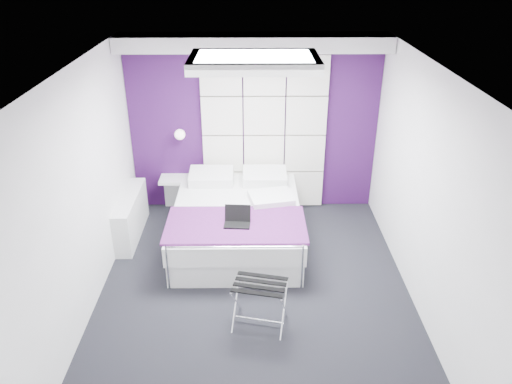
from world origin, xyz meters
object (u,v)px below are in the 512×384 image
(wall_lamp, at_px, (180,134))
(bed, at_px, (237,222))
(laptop, at_px, (237,219))
(luggage_rack, at_px, (260,304))
(nightstand, at_px, (174,179))
(radiator, at_px, (131,216))

(wall_lamp, height_order, bed, wall_lamp)
(wall_lamp, distance_m, laptop, 1.78)
(bed, xyz_separation_m, laptop, (0.02, -0.50, 0.33))
(wall_lamp, xyz_separation_m, laptop, (0.84, -1.45, -0.58))
(luggage_rack, bearing_deg, bed, 112.28)
(bed, height_order, nightstand, bed)
(nightstand, relative_size, laptop, 1.35)
(radiator, xyz_separation_m, nightstand, (0.51, 0.72, 0.22))
(wall_lamp, height_order, laptop, wall_lamp)
(nightstand, height_order, laptop, laptop)
(bed, bearing_deg, wall_lamp, 130.82)
(radiator, height_order, luggage_rack, radiator)
(wall_lamp, bearing_deg, nightstand, -162.89)
(wall_lamp, relative_size, laptop, 0.48)
(bed, bearing_deg, luggage_rack, -80.51)
(bed, height_order, luggage_rack, bed)
(radiator, relative_size, nightstand, 2.83)
(nightstand, xyz_separation_m, laptop, (0.97, -1.41, 0.12))
(luggage_rack, xyz_separation_m, laptop, (-0.26, 1.15, 0.37))
(nightstand, distance_m, luggage_rack, 2.85)
(wall_lamp, distance_m, luggage_rack, 2.98)
(radiator, height_order, bed, bed)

